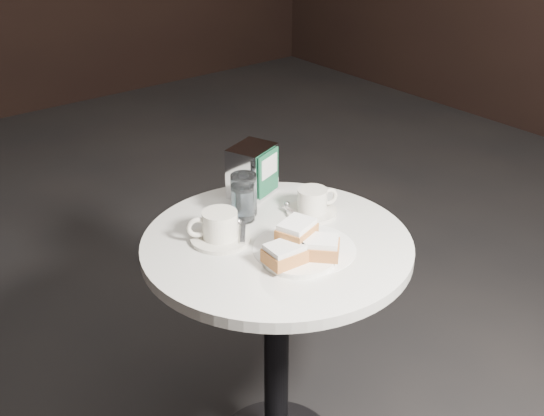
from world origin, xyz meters
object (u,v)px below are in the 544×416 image
(cafe_table, at_px, (277,303))
(beignet_plate, at_px, (300,248))
(water_glass_left, at_px, (243,203))
(napkin_dispenser, at_px, (253,171))
(coffee_cup_right, at_px, (312,203))
(water_glass_right, at_px, (244,195))
(coffee_cup_left, at_px, (219,228))

(cafe_table, distance_m, beignet_plate, 0.26)
(water_glass_left, xyz_separation_m, napkin_dispenser, (0.11, 0.11, 0.02))
(beignet_plate, relative_size, coffee_cup_right, 1.38)
(cafe_table, relative_size, coffee_cup_right, 4.31)
(water_glass_left, distance_m, water_glass_right, 0.04)
(beignet_plate, height_order, water_glass_right, water_glass_right)
(cafe_table, height_order, beignet_plate, beignet_plate)
(beignet_plate, xyz_separation_m, coffee_cup_right, (0.19, 0.16, -0.00))
(coffee_cup_right, height_order, napkin_dispenser, napkin_dispenser)
(cafe_table, xyz_separation_m, coffee_cup_right, (0.17, 0.05, 0.23))
(beignet_plate, relative_size, coffee_cup_left, 1.17)
(cafe_table, xyz_separation_m, coffee_cup_left, (-0.11, 0.09, 0.23))
(cafe_table, height_order, napkin_dispenser, napkin_dispenser)
(water_glass_right, bearing_deg, water_glass_left, -131.24)
(water_glass_left, height_order, water_glass_right, water_glass_right)
(coffee_cup_right, xyz_separation_m, napkin_dispenser, (-0.06, 0.20, 0.04))
(water_glass_right, bearing_deg, beignet_plate, -97.84)
(coffee_cup_left, bearing_deg, cafe_table, -15.61)
(coffee_cup_left, bearing_deg, coffee_cup_right, 15.52)
(cafe_table, bearing_deg, coffee_cup_right, 17.77)
(water_glass_right, bearing_deg, coffee_cup_right, -38.31)
(coffee_cup_right, bearing_deg, water_glass_left, 167.42)
(coffee_cup_left, height_order, napkin_dispenser, napkin_dispenser)
(beignet_plate, relative_size, water_glass_right, 2.05)
(water_glass_left, bearing_deg, beignet_plate, -93.51)
(water_glass_left, bearing_deg, coffee_cup_right, -27.87)
(napkin_dispenser, bearing_deg, coffee_cup_left, -165.43)
(cafe_table, distance_m, napkin_dispenser, 0.39)
(napkin_dispenser, bearing_deg, beignet_plate, -130.25)
(cafe_table, relative_size, water_glass_left, 7.24)
(cafe_table, relative_size, coffee_cup_left, 3.65)
(cafe_table, relative_size, napkin_dispenser, 4.81)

